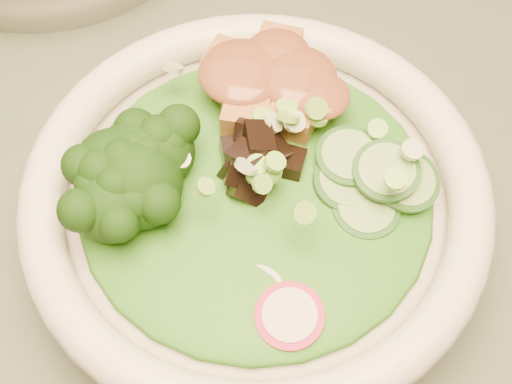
# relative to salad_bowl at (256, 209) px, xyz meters

# --- Properties ---
(salad_bowl) EXTENTS (0.26, 0.26, 0.07)m
(salad_bowl) POSITION_rel_salad_bowl_xyz_m (0.00, 0.00, 0.00)
(salad_bowl) COLOR white
(salad_bowl) RESTS_ON dining_table
(lettuce_bed) EXTENTS (0.20, 0.20, 0.02)m
(lettuce_bed) POSITION_rel_salad_bowl_xyz_m (0.00, 0.00, 0.02)
(lettuce_bed) COLOR #246C16
(lettuce_bed) RESTS_ON salad_bowl
(broccoli_florets) EXTENTS (0.08, 0.07, 0.04)m
(broccoli_florets) POSITION_rel_salad_bowl_xyz_m (-0.06, -0.02, 0.04)
(broccoli_florets) COLOR black
(broccoli_florets) RESTS_ON salad_bowl
(radish_slices) EXTENTS (0.11, 0.04, 0.02)m
(radish_slices) POSITION_rel_salad_bowl_xyz_m (0.02, -0.06, 0.02)
(radish_slices) COLOR #A70C35
(radish_slices) RESTS_ON salad_bowl
(cucumber_slices) EXTENTS (0.07, 0.07, 0.04)m
(cucumber_slices) POSITION_rel_salad_bowl_xyz_m (0.06, 0.01, 0.03)
(cucumber_slices) COLOR #8EC76E
(cucumber_slices) RESTS_ON salad_bowl
(mushroom_heap) EXTENTS (0.07, 0.07, 0.04)m
(mushroom_heap) POSITION_rel_salad_bowl_xyz_m (-0.00, 0.01, 0.03)
(mushroom_heap) COLOR black
(mushroom_heap) RESTS_ON salad_bowl
(tofu_cubes) EXTENTS (0.09, 0.06, 0.04)m
(tofu_cubes) POSITION_rel_salad_bowl_xyz_m (-0.01, 0.06, 0.03)
(tofu_cubes) COLOR #A46E36
(tofu_cubes) RESTS_ON salad_bowl
(peanut_sauce) EXTENTS (0.07, 0.05, 0.02)m
(peanut_sauce) POSITION_rel_salad_bowl_xyz_m (-0.01, 0.06, 0.04)
(peanut_sauce) COLOR brown
(peanut_sauce) RESTS_ON tofu_cubes
(scallion_garnish) EXTENTS (0.19, 0.19, 0.02)m
(scallion_garnish) POSITION_rel_salad_bowl_xyz_m (0.00, 0.00, 0.04)
(scallion_garnish) COLOR #7BC144
(scallion_garnish) RESTS_ON salad_bowl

